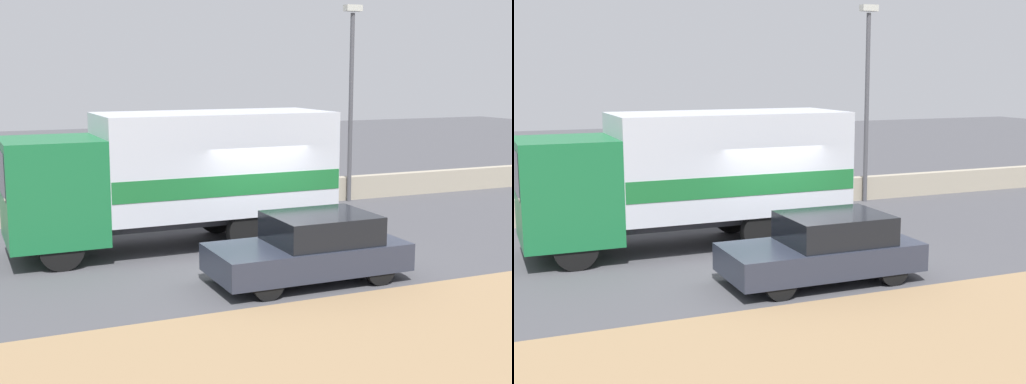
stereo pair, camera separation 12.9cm
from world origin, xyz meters
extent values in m
plane|color=#47474C|center=(0.00, 0.00, 0.00)|extent=(80.00, 80.00, 0.00)
cube|color=#937551|center=(0.00, -5.59, 0.02)|extent=(60.00, 6.05, 0.04)
cube|color=#A39984|center=(0.00, 6.50, 0.38)|extent=(60.00, 0.35, 0.77)
cylinder|color=#4C4C51|center=(5.37, 6.19, 3.04)|extent=(0.14, 0.14, 6.07)
cube|color=beige|center=(5.37, 6.19, 6.22)|extent=(0.56, 0.28, 0.20)
cube|color=#196B38|center=(-4.60, 2.50, 1.60)|extent=(2.13, 2.46, 2.33)
cube|color=black|center=(-5.64, 2.50, 2.06)|extent=(0.06, 2.09, 1.02)
cube|color=#2D2D33|center=(-0.70, 2.50, 0.70)|extent=(5.66, 1.36, 0.25)
cube|color=silver|center=(-0.70, 2.50, 2.05)|extent=(5.66, 2.48, 2.44)
cube|color=#19662D|center=(-0.70, 2.50, 1.63)|extent=(5.63, 2.50, 0.49)
cylinder|color=black|center=(-4.60, 1.44, 0.48)|extent=(0.97, 0.28, 0.97)
cylinder|color=black|center=(-4.60, 3.56, 0.48)|extent=(0.97, 0.28, 0.97)
cylinder|color=black|center=(0.86, 1.44, 0.48)|extent=(0.97, 0.28, 0.97)
cylinder|color=black|center=(0.86, 3.56, 0.48)|extent=(0.97, 0.28, 0.97)
cylinder|color=black|center=(-0.27, 1.44, 0.48)|extent=(0.97, 0.28, 0.97)
cylinder|color=black|center=(-0.27, 3.56, 0.48)|extent=(0.97, 0.28, 0.97)
cube|color=#282D3D|center=(-0.12, -1.37, 0.52)|extent=(3.99, 1.84, 0.56)
cube|color=black|center=(0.20, -1.37, 1.09)|extent=(2.08, 1.69, 0.58)
cylinder|color=black|center=(-1.36, -2.17, 0.31)|extent=(0.63, 0.20, 0.63)
cylinder|color=black|center=(-1.36, -0.57, 0.31)|extent=(0.63, 0.20, 0.63)
cylinder|color=black|center=(1.12, -2.17, 0.31)|extent=(0.63, 0.20, 0.63)
cylinder|color=black|center=(1.12, -0.57, 0.31)|extent=(0.63, 0.20, 0.63)
camera|label=1|loc=(-6.66, -13.89, 4.25)|focal=50.00mm
camera|label=2|loc=(-6.54, -13.94, 4.25)|focal=50.00mm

